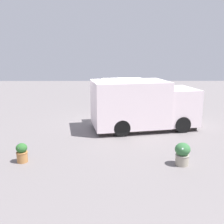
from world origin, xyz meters
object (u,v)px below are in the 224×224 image
at_px(person_customer, 104,101).
at_px(food_truck, 142,106).
at_px(planter_flowering_far, 22,152).
at_px(planter_flowering_near, 182,153).

bearing_deg(person_customer, food_truck, 19.24).
bearing_deg(planter_flowering_far, person_customer, 165.20).
relative_size(food_truck, planter_flowering_near, 6.88).
bearing_deg(food_truck, planter_flowering_near, 11.18).
relative_size(food_truck, planter_flowering_far, 7.89).
height_order(food_truck, person_customer, food_truck).
height_order(food_truck, planter_flowering_near, food_truck).
relative_size(person_customer, planter_flowering_near, 1.12).
bearing_deg(planter_flowering_near, planter_flowering_far, -92.87).
xyz_separation_m(food_truck, planter_flowering_far, (4.03, -4.53, -0.78)).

